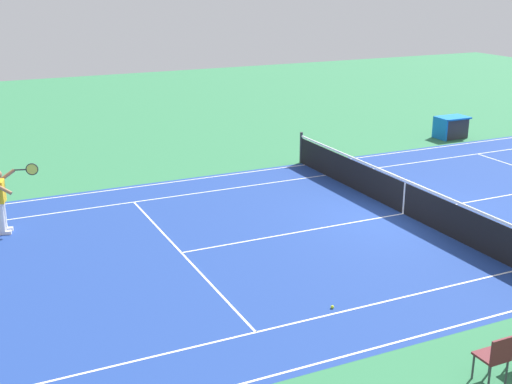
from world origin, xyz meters
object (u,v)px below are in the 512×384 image
Objects in this scene: tennis_ball at (332,307)px; spectator_chair_4 at (495,356)px; tennis_net at (405,197)px; equipment_cart_tarped at (451,127)px; tennis_player_near at (2,198)px.

spectator_chair_4 is at bearing 106.32° from tennis_ball.
spectator_chair_4 is (3.68, 7.21, 0.03)m from tennis_net.
tennis_net is 9.75m from equipment_cart_tarped.
equipment_cart_tarped is (-17.22, -3.40, -0.49)m from tennis_player_near.
spectator_chair_4 reaches higher than equipment_cart_tarped.
tennis_ball is (-5.35, 7.06, -0.90)m from tennis_player_near.
tennis_player_near is at bearing -17.50° from tennis_net.
tennis_player_near is (10.00, -3.15, 0.44)m from tennis_net.
tennis_ball is 3.47m from spectator_chair_4.
tennis_net is 13.30× the size of spectator_chair_4.
tennis_player_near reaches higher than spectator_chair_4.
spectator_chair_4 is at bearing 62.95° from tennis_net.
equipment_cart_tarped is at bearing -128.40° from spectator_chair_4.
tennis_net is 177.27× the size of tennis_ball.
tennis_net is at bearing 162.50° from tennis_player_near.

